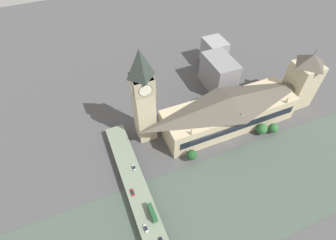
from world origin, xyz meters
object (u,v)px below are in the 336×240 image
at_px(road_bridge, 151,229).
at_px(car_southbound_lead, 134,168).
at_px(car_southbound_mid, 146,228).
at_px(victoria_tower, 302,80).
at_px(double_decker_bus_lead, 152,213).
at_px(car_northbound_mid, 132,192).
at_px(clock_tower, 143,96).
at_px(parliament_hall, 229,111).

relative_size(road_bridge, car_southbound_lead, 39.15).
bearing_deg(car_southbound_mid, victoria_tower, -69.92).
relative_size(double_decker_bus_lead, car_northbound_mid, 2.26).
bearing_deg(road_bridge, victoria_tower, -69.29).
height_order(clock_tower, car_southbound_mid, clock_tower).
distance_m(clock_tower, victoria_tower, 124.53).
relative_size(victoria_tower, car_southbound_lead, 12.35).
distance_m(victoria_tower, car_southbound_mid, 156.63).
bearing_deg(car_southbound_lead, road_bridge, 175.79).
bearing_deg(double_decker_bus_lead, road_bridge, 154.90).
bearing_deg(victoria_tower, road_bridge, 110.71).
height_order(clock_tower, car_northbound_mid, clock_tower).
bearing_deg(car_northbound_mid, double_decker_bus_lead, -159.47).
relative_size(parliament_hall, victoria_tower, 2.02).
bearing_deg(clock_tower, car_southbound_mid, 160.52).
xyz_separation_m(victoria_tower, car_southbound_lead, (-14.98, 140.70, -15.52)).
relative_size(clock_tower, car_northbound_mid, 16.15).
distance_m(road_bridge, car_southbound_mid, 3.44).
bearing_deg(car_southbound_mid, clock_tower, -19.48).
relative_size(road_bridge, car_southbound_mid, 35.53).
relative_size(clock_tower, victoria_tower, 1.47).
distance_m(road_bridge, double_decker_bus_lead, 8.35).
xyz_separation_m(parliament_hall, clock_tower, (13.07, 59.90, 24.86)).
bearing_deg(parliament_hall, car_northbound_mid, 110.15).
xyz_separation_m(car_southbound_lead, car_southbound_mid, (-38.53, 5.68, 0.03)).
height_order(road_bridge, double_decker_bus_lead, double_decker_bus_lead).
relative_size(road_bridge, car_northbound_mid, 34.94).
distance_m(parliament_hall, car_northbound_mid, 89.47).
bearing_deg(double_decker_bus_lead, clock_tower, -16.20).
distance_m(clock_tower, car_northbound_mid, 58.87).
bearing_deg(double_decker_bus_lead, car_northbound_mid, 20.53).
height_order(victoria_tower, double_decker_bus_lead, victoria_tower).
bearing_deg(road_bridge, double_decker_bus_lead, -25.10).
bearing_deg(car_northbound_mid, car_southbound_lead, -20.89).
xyz_separation_m(parliament_hall, car_southbound_mid, (-53.46, 83.43, -6.32)).
height_order(road_bridge, car_southbound_mid, car_southbound_mid).
bearing_deg(victoria_tower, car_northbound_mid, 101.85).
xyz_separation_m(clock_tower, car_southbound_lead, (-28.00, 17.85, -31.20)).
bearing_deg(parliament_hall, car_southbound_lead, 100.87).
bearing_deg(victoria_tower, parliament_hall, 90.05).
height_order(clock_tower, victoria_tower, clock_tower).
bearing_deg(double_decker_bus_lead, parliament_hall, -58.48).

